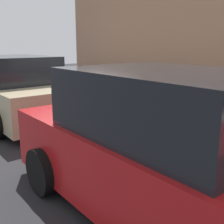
% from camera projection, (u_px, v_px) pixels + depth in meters
% --- Properties ---
extents(ground_plane, '(40.00, 40.00, 0.00)m').
position_uv_depth(ground_plane, '(83.00, 115.00, 8.05)').
color(ground_plane, black).
extents(sidewalk_curb, '(18.00, 5.00, 0.14)m').
position_uv_depth(sidewalk_curb, '(147.00, 102.00, 9.45)').
color(sidewalk_curb, '#9E9B93').
rests_on(sidewalk_curb, ground_plane).
extents(suitcase_red_0, '(0.41, 0.23, 0.68)m').
position_uv_depth(suitcase_red_0, '(219.00, 127.00, 5.32)').
color(suitcase_red_0, red).
rests_on(suitcase_red_0, sidewalk_curb).
extents(suitcase_silver_1, '(0.47, 0.22, 1.06)m').
position_uv_depth(suitcase_silver_1, '(198.00, 117.00, 5.77)').
color(suitcase_silver_1, '#9EA0A8').
rests_on(suitcase_silver_1, sidewalk_curb).
extents(suitcase_black_2, '(0.51, 0.24, 0.95)m').
position_uv_depth(suitcase_black_2, '(173.00, 114.00, 6.22)').
color(suitcase_black_2, black).
rests_on(suitcase_black_2, sidewalk_curb).
extents(suitcase_teal_3, '(0.41, 0.26, 0.85)m').
position_uv_depth(suitcase_teal_3, '(155.00, 112.00, 6.70)').
color(suitcase_teal_3, '#0F606B').
rests_on(suitcase_teal_3, sidewalk_curb).
extents(suitcase_maroon_4, '(0.45, 0.24, 0.84)m').
position_uv_depth(suitcase_maroon_4, '(140.00, 107.00, 7.14)').
color(suitcase_maroon_4, maroon).
rests_on(suitcase_maroon_4, sidewalk_curb).
extents(suitcase_olive_5, '(0.37, 0.24, 0.72)m').
position_uv_depth(suitcase_olive_5, '(126.00, 102.00, 7.52)').
color(suitcase_olive_5, '#59601E').
rests_on(suitcase_olive_5, sidewalk_curb).
extents(suitcase_navy_6, '(0.44, 0.29, 0.59)m').
position_uv_depth(suitcase_navy_6, '(114.00, 101.00, 7.93)').
color(suitcase_navy_6, navy).
rests_on(suitcase_navy_6, sidewalk_curb).
extents(suitcase_red_7, '(0.46, 0.22, 0.83)m').
position_uv_depth(suitcase_red_7, '(106.00, 94.00, 8.41)').
color(suitcase_red_7, red).
rests_on(suitcase_red_7, sidewalk_curb).
extents(suitcase_silver_8, '(0.49, 0.26, 0.60)m').
position_uv_depth(suitcase_silver_8, '(96.00, 95.00, 8.89)').
color(suitcase_silver_8, '#9EA0A8').
rests_on(suitcase_silver_8, sidewalk_curb).
extents(fire_hydrant, '(0.39, 0.21, 0.74)m').
position_uv_depth(fire_hydrant, '(80.00, 88.00, 9.58)').
color(fire_hydrant, '#D89E0C').
rests_on(fire_hydrant, sidewalk_curb).
extents(bollard_post, '(0.13, 0.13, 0.91)m').
position_uv_depth(bollard_post, '(69.00, 84.00, 9.90)').
color(bollard_post, '#333338').
rests_on(bollard_post, sidewalk_curb).
extents(parked_car_red_0, '(4.37, 2.21, 1.72)m').
position_uv_depth(parked_car_red_0, '(166.00, 151.00, 3.19)').
color(parked_car_red_0, '#AD1619').
rests_on(parked_car_red_0, ground_plane).
extents(parked_car_beige_1, '(4.70, 2.26, 1.68)m').
position_uv_depth(parked_car_beige_1, '(16.00, 90.00, 7.52)').
color(parked_car_beige_1, tan).
rests_on(parked_car_beige_1, ground_plane).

